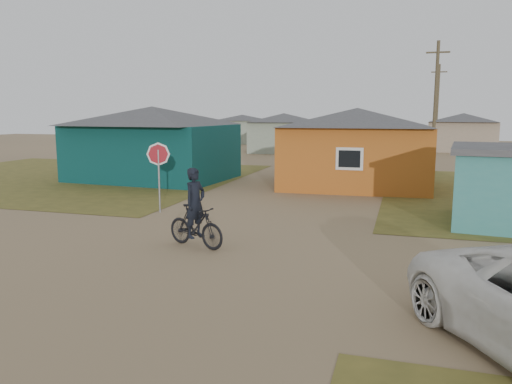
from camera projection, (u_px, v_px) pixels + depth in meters
The scene contains 11 objects.
ground at pixel (200, 260), 12.60m from camera, with size 120.00×120.00×0.00m, color #907553.
grass_nw at pixel (65, 176), 28.86m from camera, with size 20.00×18.00×0.00m, color brown.
house_teal at pixel (153, 142), 27.45m from camera, with size 8.93×7.08×4.00m.
house_yellow at pixel (356, 146), 24.82m from camera, with size 7.72×6.76×3.90m.
house_pale_west at pixel (284, 132), 46.17m from camera, with size 7.04×6.15×3.60m.
house_beige_east at pixel (463, 132), 47.32m from camera, with size 6.95×6.05×3.60m.
house_pale_north at pixel (242, 128), 59.80m from camera, with size 6.28×5.81×3.40m.
utility_pole_near at pixel (435, 105), 30.92m from camera, with size 1.40×0.20×8.00m.
utility_pole_far at pixel (437, 107), 45.77m from camera, with size 1.40×0.20×8.00m.
stop_sign at pixel (159, 162), 18.25m from camera, with size 0.85×0.07×2.60m.
cyclist at pixel (195, 218), 13.68m from camera, with size 2.02×1.17×2.20m.
Camera 1 is at (4.83, -11.26, 3.69)m, focal length 35.00 mm.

